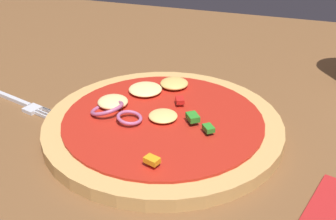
% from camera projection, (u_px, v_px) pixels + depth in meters
% --- Properties ---
extents(dining_table, '(1.26, 0.98, 0.04)m').
position_uv_depth(dining_table, '(210.00, 155.00, 0.53)').
color(dining_table, brown).
rests_on(dining_table, ground).
extents(pizza, '(0.28, 0.28, 0.03)m').
position_uv_depth(pizza, '(162.00, 125.00, 0.53)').
color(pizza, tan).
rests_on(pizza, dining_table).
extents(fork, '(0.16, 0.06, 0.01)m').
position_uv_depth(fork, '(21.00, 102.00, 0.59)').
color(fork, silver).
rests_on(fork, dining_table).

